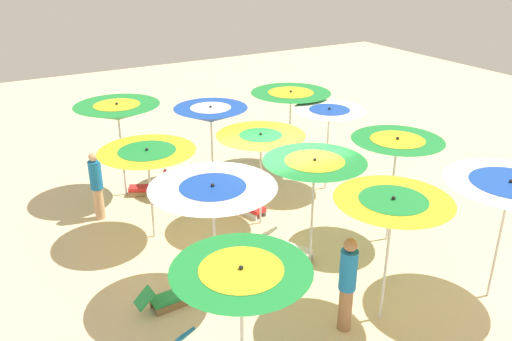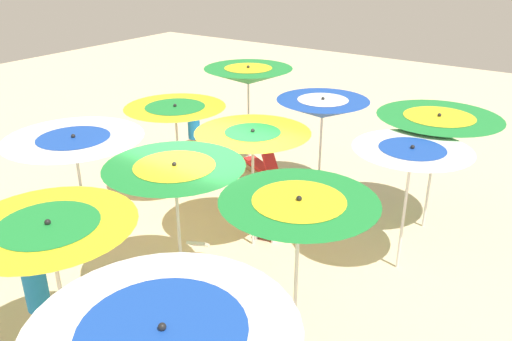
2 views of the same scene
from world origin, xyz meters
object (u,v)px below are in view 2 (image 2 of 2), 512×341
Objects in this scene: beach_umbrella_4 at (175,177)px; beach_umbrella_10 at (322,109)px; lounger_4 at (65,230)px; beach_umbrella_11 at (438,124)px; beachgoer_0 at (39,301)px; beachgoer_1 at (194,134)px; lounger_0 at (191,270)px; beach_umbrella_7 at (253,142)px; beach_umbrella_8 at (411,158)px; lounger_2 at (273,220)px; beach_umbrella_3 at (75,149)px; beach_umbrella_6 at (176,114)px; beach_umbrella_1 at (51,239)px; beach_umbrella_9 at (248,76)px; beach_umbrella_5 at (299,211)px; lounger_1 at (260,165)px.

beach_umbrella_10 is at bearing -89.40° from beach_umbrella_4.
lounger_4 is (3.08, 4.53, -1.83)m from beach_umbrella_10.
beach_umbrella_11 is (-2.42, -4.53, -0.01)m from beach_umbrella_4.
beachgoer_1 is at bearing -29.87° from beachgoer_0.
beach_umbrella_11 is 1.83× the size of lounger_0.
lounger_0 is (0.22, 1.52, -1.88)m from beach_umbrella_7.
beach_umbrella_11 is at bearing -87.05° from beach_umbrella_8.
lounger_2 is at bearing -57.85° from beachgoer_1.
beach_umbrella_8 is at bearing -46.79° from beachgoer_1.
beach_umbrella_3 is at bearing 43.28° from beach_umbrella_7.
beach_umbrella_6 is at bearing -84.31° from beach_umbrella_3.
beachgoer_0 is (-1.81, 4.70, -1.00)m from beach_umbrella_6.
beach_umbrella_1 is 7.70m from beach_umbrella_9.
lounger_2 is at bearing 90.30° from beach_umbrella_10.
beach_umbrella_8 is (-5.00, -0.14, 0.13)m from beach_umbrella_6.
beach_umbrella_6 is (0.27, -2.73, -0.16)m from beach_umbrella_3.
beach_umbrella_9 reaches higher than beach_umbrella_4.
beach_umbrella_11 is at bearing -109.53° from beach_umbrella_1.
beach_umbrella_4 is 2.10m from beach_umbrella_5.
beach_umbrella_8 is at bearing 92.95° from beach_umbrella_11.
lounger_1 is (-0.43, -4.87, -1.92)m from beach_umbrella_3.
beach_umbrella_4 is 1.39× the size of beachgoer_1.
beach_umbrella_5 is at bearing 148.90° from beach_umbrella_6.
lounger_2 is at bearing 36.44° from beach_umbrella_11.
lounger_0 is at bearing -13.47° from beach_umbrella_5.
beach_umbrella_1 is at bearing 132.12° from lounger_1.
beachgoer_0 is (-2.45, 2.11, 0.77)m from lounger_4.
beach_umbrella_1 reaches higher than beach_umbrella_6.
beach_umbrella_5 reaches higher than beach_umbrella_8.
lounger_4 is (0.64, 2.58, -1.77)m from beach_umbrella_6.
beach_umbrella_10 is 1.74× the size of lounger_0.
beach_umbrella_8 is at bearing -162.28° from beach_umbrella_7.
beachgoer_1 reaches higher than lounger_0.
beach_umbrella_3 is 0.96× the size of beach_umbrella_5.
beach_umbrella_8 is (-2.51, -2.83, -0.08)m from beach_umbrella_4.
lounger_4 is (3.19, -2.23, -2.02)m from beach_umbrella_1.
beach_umbrella_5 reaches higher than beach_umbrella_10.
beach_umbrella_9 reaches higher than beachgoer_0.
lounger_2 is 1.11× the size of lounger_4.
beach_umbrella_5 reaches higher than beach_umbrella_3.
beach_umbrella_7 is at bearing -136.72° from beach_umbrella_3.
beach_umbrella_1 is 1.89× the size of lounger_0.
beach_umbrella_3 is at bearing -101.48° from lounger_0.
lounger_4 reaches higher than lounger_0.
beach_umbrella_1 is 0.99× the size of beach_umbrella_5.
beach_umbrella_8 is at bearing -148.77° from beach_umbrella_3.
beach_umbrella_10 is at bearing 52.27° from lounger_4.
beach_umbrella_3 reaches higher than lounger_2.
beach_umbrella_3 is 2.07× the size of lounger_4.
beach_umbrella_8 is 4.09m from lounger_0.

